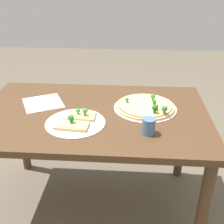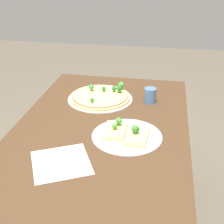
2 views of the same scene
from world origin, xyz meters
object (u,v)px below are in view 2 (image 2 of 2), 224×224
object	(u,v)px
dining_table	(102,142)
drinking_cup	(150,95)
pizza_tray_whole	(101,97)
pizza_tray_slice	(127,133)

from	to	relation	value
dining_table	drinking_cup	xyz separation A→B (m)	(0.30, -0.21, 0.13)
pizza_tray_whole	pizza_tray_slice	size ratio (longest dim) A/B	1.15
pizza_tray_slice	drinking_cup	distance (m)	0.38
pizza_tray_whole	dining_table	bearing A→B (deg)	-167.65
pizza_tray_whole	pizza_tray_slice	xyz separation A→B (m)	(-0.37, -0.19, -0.00)
pizza_tray_slice	drinking_cup	xyz separation A→B (m)	(0.37, -0.08, 0.03)
dining_table	pizza_tray_slice	distance (m)	0.18
dining_table	drinking_cup	bearing A→B (deg)	-34.37
dining_table	drinking_cup	world-z (taller)	drinking_cup
pizza_tray_whole	drinking_cup	world-z (taller)	drinking_cup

